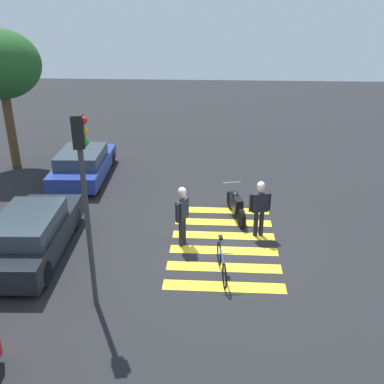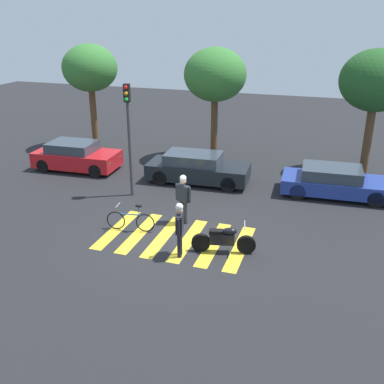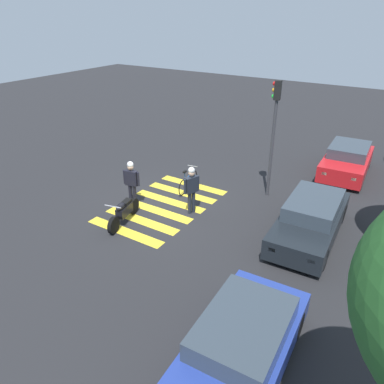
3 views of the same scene
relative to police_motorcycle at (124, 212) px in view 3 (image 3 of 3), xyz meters
The scene contains 10 objects.
ground_plane 1.88m from the police_motorcycle, 166.75° to the left, with size 60.00×60.00×0.00m, color #232326.
police_motorcycle is the anchor object (origin of this frame).
leaning_bicycle 3.53m from the police_motorcycle, behind, with size 1.76×0.46×1.00m.
officer_on_foot 2.63m from the police_motorcycle, 139.37° to the left, with size 0.66×0.37×1.87m.
officer_by_motorcycle 1.54m from the police_motorcycle, 152.20° to the right, with size 0.30×0.67×1.82m.
crosswalk_stripes 1.88m from the police_motorcycle, 166.75° to the left, with size 4.95×3.18×0.01m.
car_red_convertible 10.64m from the police_motorcycle, 147.09° to the left, with size 4.15×2.06×1.37m.
car_black_suv 6.51m from the police_motorcycle, 114.93° to the left, with size 4.65×2.00×1.36m.
car_blue_hatchback 6.96m from the police_motorcycle, 62.14° to the left, with size 4.54×2.11×1.25m.
traffic_light_pole 6.58m from the police_motorcycle, 144.20° to the left, with size 0.28×0.35×4.66m.
Camera 3 is at (10.21, 7.83, 7.00)m, focal length 34.52 mm.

